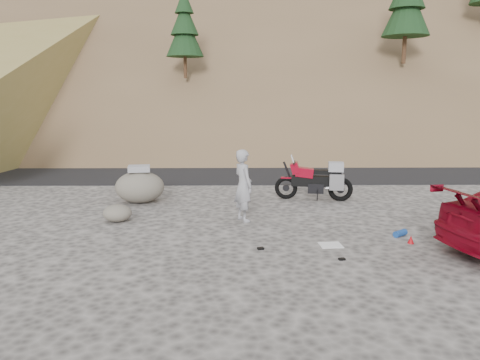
{
  "coord_description": "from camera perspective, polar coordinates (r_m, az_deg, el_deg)",
  "views": [
    {
      "loc": [
        -1.41,
        -11.55,
        3.31
      ],
      "look_at": [
        -1.25,
        1.13,
        1.0
      ],
      "focal_mm": 35.0,
      "sensor_mm": 36.0,
      "label": 1
    }
  ],
  "objects": [
    {
      "name": "gear_blue_cloth",
      "position": [
        10.64,
        10.66,
        -7.96
      ],
      "size": [
        0.29,
        0.22,
        0.01
      ],
      "primitive_type": "cube",
      "rotation": [
        0.0,
        0.0,
        -0.12
      ],
      "color": "#82A6C9",
      "rests_on": "ground"
    },
    {
      "name": "man",
      "position": [
        12.57,
        0.4,
        -4.94
      ],
      "size": [
        0.73,
        0.83,
        1.91
      ],
      "primitive_type": "imported",
      "rotation": [
        0.0,
        0.0,
        2.05
      ],
      "color": "#9A9A9F",
      "rests_on": "ground"
    },
    {
      "name": "boulder",
      "position": [
        14.85,
        -12.13,
        -0.78
      ],
      "size": [
        1.58,
        1.37,
        1.17
      ],
      "rotation": [
        0.0,
        0.0,
        -0.05
      ],
      "color": "#58524B",
      "rests_on": "ground"
    },
    {
      "name": "ground",
      "position": [
        12.1,
        6.02,
        -5.61
      ],
      "size": [
        140.0,
        140.0,
        0.0
      ],
      "primitive_type": "plane",
      "color": "#423F3D",
      "rests_on": "ground"
    },
    {
      "name": "small_rock",
      "position": [
        12.83,
        -14.72,
        -3.93
      ],
      "size": [
        0.9,
        0.84,
        0.46
      ],
      "rotation": [
        0.0,
        0.0,
        0.23
      ],
      "color": "#58524B",
      "rests_on": "ground"
    },
    {
      "name": "gear_blue_mat",
      "position": [
        11.79,
        18.95,
        -6.16
      ],
      "size": [
        0.4,
        0.37,
        0.16
      ],
      "primitive_type": "cylinder",
      "rotation": [
        0.0,
        1.57,
        0.67
      ],
      "color": "#184290",
      "rests_on": "ground"
    },
    {
      "name": "gear_white_cloth",
      "position": [
        10.74,
        10.98,
        -7.78
      ],
      "size": [
        0.52,
        0.47,
        0.02
      ],
      "primitive_type": "cube",
      "rotation": [
        0.0,
        0.0,
        0.08
      ],
      "color": "white",
      "rests_on": "ground"
    },
    {
      "name": "hillside",
      "position": [
        53.02,
        0.8,
        18.73
      ],
      "size": [
        120.0,
        73.0,
        46.72
      ],
      "color": "brown",
      "rests_on": "ground"
    },
    {
      "name": "gear_funnel",
      "position": [
        11.33,
        20.11,
        -6.82
      ],
      "size": [
        0.16,
        0.16,
        0.18
      ],
      "primitive_type": "cone",
      "rotation": [
        0.0,
        0.0,
        -0.1
      ],
      "color": "#B00B11",
      "rests_on": "ground"
    },
    {
      "name": "motorcycle",
      "position": [
        15.06,
        9.4,
        -0.07
      ],
      "size": [
        2.47,
        0.94,
        1.47
      ],
      "rotation": [
        0.0,
        0.0,
        -0.16
      ],
      "color": "black",
      "rests_on": "ground"
    },
    {
      "name": "gear_glove_b",
      "position": [
        10.28,
        2.53,
        -8.33
      ],
      "size": [
        0.16,
        0.14,
        0.04
      ],
      "primitive_type": "cube",
      "rotation": [
        0.0,
        0.0,
        0.3
      ],
      "color": "black",
      "rests_on": "ground"
    },
    {
      "name": "road",
      "position": [
        20.87,
        3.16,
        1.17
      ],
      "size": [
        120.0,
        7.0,
        0.05
      ],
      "primitive_type": "cube",
      "color": "black",
      "rests_on": "ground"
    },
    {
      "name": "gear_glove_a",
      "position": [
        9.87,
        12.32,
        -9.39
      ],
      "size": [
        0.15,
        0.12,
        0.04
      ],
      "primitive_type": "cube",
      "rotation": [
        0.0,
        0.0,
        0.25
      ],
      "color": "black",
      "rests_on": "ground"
    }
  ]
}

